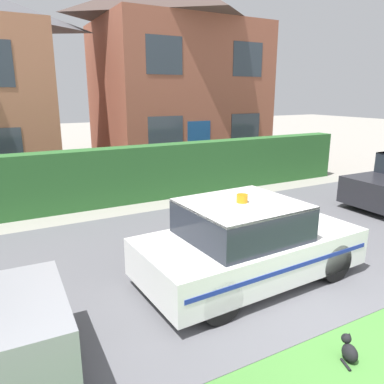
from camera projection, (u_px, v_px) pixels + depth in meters
The scene contains 6 objects.
road_strip at pixel (218, 249), 7.74m from camera, with size 28.00×6.10×0.01m, color #5B5B60.
garden_hedge at pixel (135, 174), 11.03m from camera, with size 15.52×0.61×1.64m, color #2D662D.
police_car at pixel (247, 243), 6.34m from camera, with size 3.91×1.99×1.54m.
cat at pixel (349, 350), 4.52m from camera, with size 0.29×0.30×0.31m.
house_right at pixel (177, 73), 16.26m from camera, with size 6.90×5.53×7.85m.
wheelie_bin at pixel (232, 169), 13.45m from camera, with size 0.73×0.75×1.01m.
Camera 1 is at (-3.93, -2.13, 3.14)m, focal length 35.00 mm.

